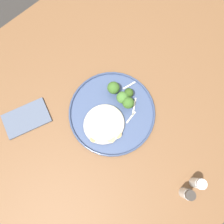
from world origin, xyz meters
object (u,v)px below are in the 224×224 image
object	(u,v)px
seared_scallop_center_golden	(94,139)
broccoli_floret_right_tilted	(128,103)
seared_scallop_tiny_bay	(117,134)
seared_scallop_tilted_round	(115,116)
seared_scallop_large_seared	(108,118)
seared_scallop_left_edge	(104,124)
pepper_shaker	(188,193)
seared_scallop_on_noodles	(102,130)
folded_napkin	(26,118)
dinner_plate	(112,113)
broccoli_floret_rear_charred	(113,88)
broccoli_floret_center_pile	(129,93)
salt_shaker	(198,183)
broccoli_floret_front_edge	(122,98)
seared_scallop_front_small	(111,138)

from	to	relation	value
seared_scallop_center_golden	broccoli_floret_right_tilted	size ratio (longest dim) A/B	0.39
seared_scallop_tiny_bay	broccoli_floret_right_tilted	distance (m)	0.11
seared_scallop_center_golden	seared_scallop_tilted_round	size ratio (longest dim) A/B	1.02
seared_scallop_large_seared	seared_scallop_left_edge	distance (m)	0.02
seared_scallop_center_golden	pepper_shaker	world-z (taller)	pepper_shaker
seared_scallop_on_noodles	folded_napkin	size ratio (longest dim) A/B	0.19
dinner_plate	seared_scallop_tilted_round	distance (m)	0.02
dinner_plate	folded_napkin	bearing A→B (deg)	-37.86
broccoli_floret_rear_charred	pepper_shaker	size ratio (longest dim) A/B	0.86
seared_scallop_tiny_bay	broccoli_floret_center_pile	bearing A→B (deg)	-147.21
seared_scallop_center_golden	seared_scallop_tiny_bay	distance (m)	0.08
seared_scallop_center_golden	broccoli_floret_rear_charred	bearing A→B (deg)	-152.78
seared_scallop_left_edge	seared_scallop_center_golden	bearing A→B (deg)	14.72
salt_shaker	pepper_shaker	xyz separation A→B (m)	(0.04, 0.00, 0.00)
dinner_plate	pepper_shaker	xyz separation A→B (m)	(-0.00, 0.34, 0.02)
seared_scallop_large_seared	broccoli_floret_front_edge	bearing A→B (deg)	-167.90
broccoli_floret_rear_charred	broccoli_floret_right_tilted	distance (m)	0.07
broccoli_floret_right_tilted	salt_shaker	xyz separation A→B (m)	(0.01, 0.32, -0.02)
seared_scallop_left_edge	broccoli_floret_right_tilted	size ratio (longest dim) A/B	0.53
seared_scallop_front_small	folded_napkin	bearing A→B (deg)	-55.27
seared_scallop_left_edge	broccoli_floret_right_tilted	world-z (taller)	broccoli_floret_right_tilted
seared_scallop_tiny_bay	broccoli_floret_rear_charred	distance (m)	0.15
broccoli_floret_front_edge	pepper_shaker	world-z (taller)	pepper_shaker
seared_scallop_tiny_bay	broccoli_floret_right_tilted	xyz separation A→B (m)	(-0.09, -0.05, 0.03)
seared_scallop_center_golden	seared_scallop_tilted_round	bearing A→B (deg)	-174.09
seared_scallop_center_golden	salt_shaker	bearing A→B (deg)	115.51
seared_scallop_large_seared	broccoli_floret_center_pile	size ratio (longest dim) A/B	0.57
seared_scallop_left_edge	seared_scallop_large_seared	bearing A→B (deg)	-166.61
dinner_plate	broccoli_floret_front_edge	xyz separation A→B (m)	(-0.05, -0.01, 0.04)
seared_scallop_tilted_round	seared_scallop_on_noodles	bearing A→B (deg)	5.44
seared_scallop_tilted_round	broccoli_floret_front_edge	world-z (taller)	broccoli_floret_front_edge
seared_scallop_on_noodles	broccoli_floret_right_tilted	bearing A→B (deg)	-177.19
dinner_plate	salt_shaker	world-z (taller)	salt_shaker
pepper_shaker	seared_scallop_tiny_bay	bearing A→B (deg)	-82.05
seared_scallop_tiny_bay	broccoli_floret_rear_charred	xyz separation A→B (m)	(-0.09, -0.12, 0.03)
dinner_plate	seared_scallop_tiny_bay	world-z (taller)	seared_scallop_tiny_bay
broccoli_floret_rear_charred	broccoli_floret_center_pile	size ratio (longest dim) A/B	1.15
seared_scallop_center_golden	broccoli_floret_front_edge	bearing A→B (deg)	-166.76
dinner_plate	seared_scallop_tilted_round	bearing A→B (deg)	89.65
seared_scallop_left_edge	dinner_plate	bearing A→B (deg)	-164.97
seared_scallop_center_golden	seared_scallop_large_seared	distance (m)	0.08
seared_scallop_center_golden	broccoli_floret_rear_charred	world-z (taller)	broccoli_floret_rear_charred
seared_scallop_front_small	folded_napkin	size ratio (longest dim) A/B	0.20
seared_scallop_large_seared	seared_scallop_on_noodles	bearing A→B (deg)	21.37
broccoli_floret_rear_charred	broccoli_floret_front_edge	bearing A→B (deg)	90.63
seared_scallop_tiny_bay	folded_napkin	distance (m)	0.31
dinner_plate	broccoli_floret_front_edge	bearing A→B (deg)	-169.93
broccoli_floret_right_tilted	seared_scallop_front_small	bearing A→B (deg)	21.46
seared_scallop_center_golden	seared_scallop_on_noodles	bearing A→B (deg)	-173.30
broccoli_floret_front_edge	broccoli_floret_right_tilted	bearing A→B (deg)	91.12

